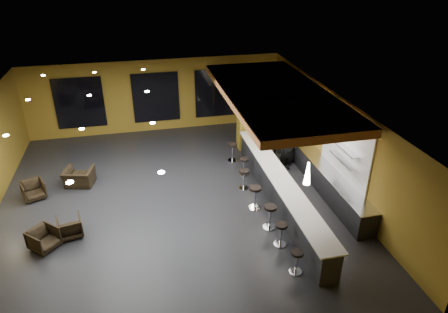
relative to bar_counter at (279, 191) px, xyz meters
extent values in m
cube|color=#232326|center=(-3.65, 1.00, -0.55)|extent=(12.00, 13.00, 0.10)
cube|color=black|center=(-3.65, 1.00, 3.05)|extent=(12.00, 13.00, 0.10)
cube|color=olive|center=(-3.65, 7.55, 1.25)|extent=(12.00, 0.10, 3.50)
cube|color=olive|center=(-3.65, -5.55, 1.25)|extent=(12.00, 0.10, 3.50)
cube|color=olive|center=(2.40, 1.00, 1.25)|extent=(0.10, 13.00, 3.50)
cube|color=#A3602F|center=(0.35, 2.00, 2.86)|extent=(3.60, 8.00, 0.28)
cube|color=black|center=(-7.15, 7.44, 1.20)|extent=(2.20, 0.06, 2.40)
cube|color=black|center=(-3.65, 7.44, 1.20)|extent=(2.20, 0.06, 2.40)
cube|color=black|center=(-0.65, 7.44, 1.20)|extent=(2.20, 0.06, 2.40)
cube|color=white|center=(2.31, 0.00, 1.50)|extent=(0.06, 3.20, 2.40)
cube|color=black|center=(0.00, 0.00, 0.00)|extent=(0.60, 8.00, 1.00)
cube|color=silver|center=(0.00, 0.00, 0.52)|extent=(0.78, 8.10, 0.05)
cube|color=black|center=(2.00, 0.50, -0.07)|extent=(0.70, 6.00, 0.86)
cube|color=silver|center=(2.00, 0.50, 0.39)|extent=(0.72, 6.00, 0.03)
cube|color=silver|center=(2.17, -0.20, 1.10)|extent=(0.30, 1.50, 0.03)
cube|color=silver|center=(2.17, -0.20, 1.55)|extent=(0.30, 1.50, 0.03)
cube|color=olive|center=(0.00, 4.60, 1.25)|extent=(0.60, 0.60, 3.50)
cone|color=white|center=(0.00, -2.00, 1.85)|extent=(0.20, 0.20, 0.70)
cone|color=white|center=(0.00, 0.50, 1.85)|extent=(0.20, 0.20, 0.70)
cone|color=white|center=(0.00, 3.00, 1.85)|extent=(0.20, 0.20, 0.70)
imported|color=black|center=(1.11, 2.29, 0.31)|extent=(0.61, 0.41, 1.62)
imported|color=black|center=(1.40, 3.62, 0.25)|extent=(0.85, 0.73, 1.50)
imported|color=black|center=(1.34, 2.74, 0.26)|extent=(0.86, 0.70, 1.51)
imported|color=black|center=(-7.67, -0.70, -0.16)|extent=(1.04, 1.04, 0.68)
imported|color=black|center=(-6.98, -0.24, -0.17)|extent=(0.84, 0.86, 0.67)
imported|color=black|center=(-8.50, 2.27, -0.16)|extent=(0.97, 0.98, 0.69)
imported|color=black|center=(-6.98, 2.86, -0.16)|extent=(1.24, 1.14, 0.68)
cylinder|color=silver|center=(-0.69, -3.33, -0.49)|extent=(0.37, 0.37, 0.03)
cylinder|color=silver|center=(-0.69, -3.33, -0.16)|extent=(0.06, 0.06, 0.64)
cylinder|color=black|center=(-0.69, -3.33, 0.19)|extent=(0.35, 0.35, 0.07)
cylinder|color=silver|center=(-0.71, -2.12, -0.49)|extent=(0.39, 0.39, 0.03)
cylinder|color=silver|center=(-0.71, -2.12, -0.14)|extent=(0.07, 0.07, 0.68)
cylinder|color=black|center=(-0.71, -2.12, 0.23)|extent=(0.37, 0.37, 0.08)
cylinder|color=silver|center=(-0.77, -1.25, -0.48)|extent=(0.42, 0.42, 0.03)
cylinder|color=silver|center=(-0.77, -1.25, -0.11)|extent=(0.07, 0.07, 0.73)
cylinder|color=black|center=(-0.77, -1.25, 0.28)|extent=(0.40, 0.40, 0.08)
cylinder|color=silver|center=(-0.92, -0.10, -0.48)|extent=(0.43, 0.43, 0.03)
cylinder|color=silver|center=(-0.92, -0.10, -0.10)|extent=(0.08, 0.08, 0.76)
cylinder|color=black|center=(-0.92, -0.10, 0.31)|extent=(0.41, 0.41, 0.09)
cylinder|color=silver|center=(-0.94, 1.24, -0.49)|extent=(0.39, 0.39, 0.03)
cylinder|color=silver|center=(-0.94, 1.24, -0.14)|extent=(0.07, 0.07, 0.69)
cylinder|color=black|center=(-0.94, 1.24, 0.24)|extent=(0.37, 0.37, 0.08)
cylinder|color=silver|center=(-0.67, 2.22, -0.49)|extent=(0.37, 0.37, 0.03)
cylinder|color=silver|center=(-0.67, 2.22, -0.16)|extent=(0.06, 0.06, 0.65)
cylinder|color=black|center=(-0.67, 2.22, 0.20)|extent=(0.35, 0.35, 0.07)
cylinder|color=silver|center=(-0.83, 3.47, -0.48)|extent=(0.41, 0.41, 0.03)
cylinder|color=silver|center=(-0.83, 3.47, -0.12)|extent=(0.07, 0.07, 0.71)
cylinder|color=black|center=(-0.83, 3.47, 0.26)|extent=(0.39, 0.39, 0.08)
camera|label=1|loc=(-4.50, -11.07, 7.53)|focal=32.00mm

